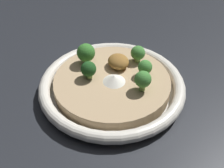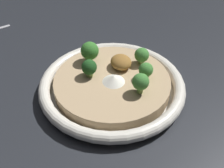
{
  "view_description": "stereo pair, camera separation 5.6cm",
  "coord_description": "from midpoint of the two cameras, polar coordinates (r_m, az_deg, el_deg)",
  "views": [
    {
      "loc": [
        -0.37,
        0.2,
        0.39
      ],
      "look_at": [
        0.0,
        0.0,
        0.02
      ],
      "focal_mm": 45.0,
      "sensor_mm": 36.0,
      "label": 1
    },
    {
      "loc": [
        -0.4,
        0.15,
        0.39
      ],
      "look_at": [
        0.0,
        0.0,
        0.02
      ],
      "focal_mm": 45.0,
      "sensor_mm": 36.0,
      "label": 2
    }
  ],
  "objects": [
    {
      "name": "broccoli_front_right",
      "position": [
        0.59,
        8.8,
        5.67
      ],
      "size": [
        0.03,
        0.03,
        0.04
      ],
      "color": "#84A856",
      "rests_on": "risotto_bowl"
    },
    {
      "name": "broccoli_left",
      "position": [
        0.51,
        8.96,
        0.23
      ],
      "size": [
        0.03,
        0.03,
        0.04
      ],
      "color": "#759E4C",
      "rests_on": "risotto_bowl"
    },
    {
      "name": "broccoli_back_right",
      "position": [
        0.58,
        -1.8,
        6.62
      ],
      "size": [
        0.04,
        0.04,
        0.05
      ],
      "color": "#668E47",
      "rests_on": "risotto_bowl"
    },
    {
      "name": "cheese_sprinkle",
      "position": [
        0.54,
        3.49,
        0.99
      ],
      "size": [
        0.04,
        0.04,
        0.01
      ],
      "color": "white",
      "rests_on": "risotto_bowl"
    },
    {
      "name": "broccoli_back",
      "position": [
        0.55,
        -1.74,
        3.23
      ],
      "size": [
        0.03,
        0.03,
        0.04
      ],
      "color": "#84A856",
      "rests_on": "risotto_bowl"
    },
    {
      "name": "risotto_bowl",
      "position": [
        0.56,
        2.85,
        -0.37
      ],
      "size": [
        0.29,
        0.29,
        0.03
      ],
      "color": "silver",
      "rests_on": "ground_plane"
    },
    {
      "name": "crispy_onion_garnish",
      "position": [
        0.57,
        4.63,
        4.36
      ],
      "size": [
        0.05,
        0.04,
        0.03
      ],
      "color": "olive",
      "rests_on": "risotto_bowl"
    },
    {
      "name": "ground_plane",
      "position": [
        0.57,
        2.79,
        -1.69
      ],
      "size": [
        6.0,
        6.0,
        0.0
      ],
      "primitive_type": "plane",
      "color": "#23262B"
    },
    {
      "name": "broccoli_front",
      "position": [
        0.55,
        9.81,
        2.64
      ],
      "size": [
        0.03,
        0.03,
        0.04
      ],
      "color": "#84A856",
      "rests_on": "risotto_bowl"
    }
  ]
}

